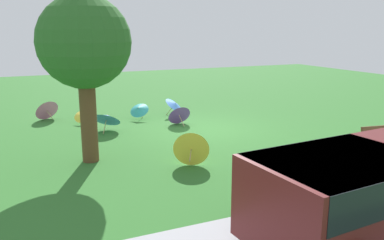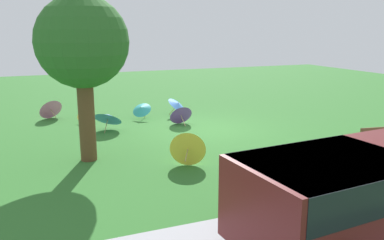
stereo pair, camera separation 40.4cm
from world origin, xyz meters
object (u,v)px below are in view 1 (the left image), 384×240
(parasol_pink_0, at_px, (46,109))
(parasol_purple_0, at_px, (179,114))
(van_dark, at_px, (371,187))
(parasol_yellow_1, at_px, (81,116))
(shade_tree, at_px, (84,44))
(parasol_blue_0, at_px, (175,104))
(parasol_teal_0, at_px, (139,109))
(parasol_blue_1, at_px, (107,118))
(parasol_yellow_0, at_px, (191,148))
(park_bench, at_px, (382,140))

(parasol_pink_0, height_order, parasol_purple_0, parasol_pink_0)
(van_dark, bearing_deg, parasol_pink_0, -70.26)
(parasol_yellow_1, bearing_deg, shade_tree, 83.92)
(shade_tree, height_order, parasol_blue_0, shade_tree)
(shade_tree, distance_m, parasol_pink_0, 6.29)
(shade_tree, relative_size, parasol_purple_0, 5.12)
(parasol_teal_0, distance_m, parasol_purple_0, 1.76)
(parasol_blue_1, bearing_deg, parasol_purple_0, 179.11)
(van_dark, xyz_separation_m, parasol_yellow_0, (1.22, -4.57, -0.44))
(parasol_yellow_0, bearing_deg, parasol_purple_0, -108.07)
(parasol_teal_0, bearing_deg, park_bench, 124.20)
(parasol_pink_0, bearing_deg, parasol_teal_0, 156.84)
(van_dark, height_order, parasol_purple_0, van_dark)
(parasol_yellow_1, bearing_deg, parasol_pink_0, -47.36)
(shade_tree, bearing_deg, parasol_yellow_1, -96.08)
(parasol_blue_0, xyz_separation_m, parasol_purple_0, (0.45, 1.51, -0.08))
(parasol_yellow_0, xyz_separation_m, parasol_teal_0, (-0.31, -5.69, -0.05))
(parasol_blue_1, relative_size, parasol_pink_0, 1.24)
(parasol_purple_0, bearing_deg, parasol_teal_0, -51.48)
(parasol_blue_0, bearing_deg, parasol_yellow_1, -0.65)
(shade_tree, relative_size, parasol_yellow_1, 5.85)
(park_bench, distance_m, parasol_yellow_1, 10.09)
(park_bench, distance_m, parasol_blue_1, 8.59)
(parasol_blue_0, xyz_separation_m, parasol_yellow_1, (3.69, -0.04, -0.15))
(van_dark, relative_size, parasol_yellow_0, 4.74)
(shade_tree, height_order, parasol_yellow_1, shade_tree)
(van_dark, height_order, park_bench, van_dark)
(parasol_teal_0, relative_size, parasol_yellow_1, 1.34)
(parasol_yellow_0, bearing_deg, parasol_pink_0, -67.31)
(parasol_purple_0, bearing_deg, parasol_blue_1, -0.89)
(park_bench, relative_size, parasol_teal_0, 1.67)
(parasol_teal_0, xyz_separation_m, parasol_pink_0, (3.28, -1.40, -0.00))
(park_bench, relative_size, parasol_yellow_0, 1.66)
(van_dark, bearing_deg, parasol_teal_0, -84.95)
(parasol_yellow_0, relative_size, parasol_yellow_1, 1.35)
(parasol_teal_0, bearing_deg, parasol_yellow_0, 86.86)
(park_bench, xyz_separation_m, parasol_blue_1, (6.36, -5.77, 0.03))
(park_bench, xyz_separation_m, shade_tree, (7.45, -2.84, 2.60))
(shade_tree, xyz_separation_m, parasol_blue_1, (-1.09, -2.93, -2.58))
(parasol_blue_1, distance_m, parasol_purple_0, 2.63)
(park_bench, height_order, parasol_teal_0, park_bench)
(parasol_yellow_0, xyz_separation_m, parasol_purple_0, (-1.41, -4.31, -0.09))
(park_bench, bearing_deg, van_dark, 38.74)
(parasol_teal_0, xyz_separation_m, parasol_yellow_1, (2.15, -0.18, -0.11))
(parasol_pink_0, bearing_deg, parasol_purple_0, 147.57)
(van_dark, height_order, shade_tree, shade_tree)
(parasol_pink_0, bearing_deg, parasol_yellow_0, 112.69)
(parasol_teal_0, bearing_deg, parasol_blue_1, 41.07)
(van_dark, bearing_deg, shade_tree, -59.49)
(parasol_yellow_0, bearing_deg, shade_tree, -31.62)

